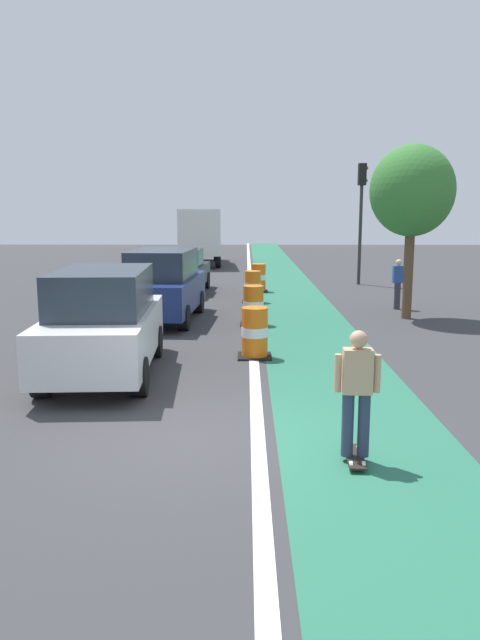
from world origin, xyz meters
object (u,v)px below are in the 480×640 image
at_px(street_tree_sidewalk, 412,192).
at_px(traffic_barrel_far, 258,278).
at_px(parked_suv_second, 163,285).
at_px(traffic_barrel_back, 253,287).
at_px(parked_suv_nearest, 104,322).
at_px(traffic_barrel_mid, 253,306).
at_px(traffic_barrel_front, 255,333).
at_px(parked_sedan_third, 181,271).
at_px(traffic_light_corner, 361,202).
at_px(skateboarder_on_lane, 357,392).
at_px(delivery_truck_down_block, 199,233).
at_px(pedestrian_crossing, 398,283).

bearing_deg(street_tree_sidewalk, traffic_barrel_far, 124.95).
distance_m(parked_suv_second, traffic_barrel_back, 4.50).
bearing_deg(traffic_barrel_far, street_tree_sidewalk, -55.05).
bearing_deg(traffic_barrel_back, street_tree_sidewalk, -35.42).
height_order(parked_suv_second, street_tree_sidewalk, street_tree_sidewalk).
distance_m(parked_suv_nearest, traffic_barrel_mid, 6.07).
xyz_separation_m(traffic_barrel_front, traffic_barrel_back, (0.04, 8.12, 0.00)).
bearing_deg(traffic_barrel_mid, traffic_barrel_far, 87.74).
bearing_deg(traffic_barrel_mid, traffic_barrel_front, -90.24).
distance_m(parked_sedan_third, traffic_light_corner, 8.35).
xyz_separation_m(parked_sedan_third, traffic_barrel_mid, (2.74, -6.79, -0.30)).
bearing_deg(parked_suv_nearest, skateboarder_on_lane, -45.23).
bearing_deg(delivery_truck_down_block, traffic_barrel_back, -78.89).
height_order(traffic_barrel_front, traffic_barrel_far, same).
bearing_deg(delivery_truck_down_block, street_tree_sidewalk, -67.88).
bearing_deg(parked_sedan_third, skateboarder_on_lane, -76.46).
height_order(skateboarder_on_lane, traffic_barrel_back, skateboarder_on_lane).
bearing_deg(parked_suv_second, street_tree_sidewalk, 3.37).
distance_m(traffic_barrel_far, pedestrian_crossing, 6.19).
height_order(parked_sedan_third, traffic_barrel_mid, parked_sedan_third).
distance_m(skateboarder_on_lane, parked_suv_second, 10.75).
xyz_separation_m(parked_suv_second, traffic_barrel_back, (2.61, 3.62, -0.50)).
xyz_separation_m(skateboarder_on_lane, traffic_barrel_back, (-1.15, 13.69, -0.38)).
bearing_deg(pedestrian_crossing, parked_sedan_third, 151.57).
bearing_deg(skateboarder_on_lane, parked_suv_nearest, 134.77).
bearing_deg(delivery_truck_down_block, parked_suv_nearest, -89.89).
bearing_deg(street_tree_sidewalk, traffic_barrel_front, -132.78).
bearing_deg(delivery_truck_down_block, pedestrian_crossing, -65.46).
relative_size(parked_suv_second, delivery_truck_down_block, 0.61).
bearing_deg(parked_suv_second, traffic_barrel_front, -60.22).
bearing_deg(parked_suv_second, traffic_barrel_back, 54.18).
height_order(parked_suv_second, traffic_barrel_front, parked_suv_second).
bearing_deg(pedestrian_crossing, traffic_barrel_mid, -149.22).
bearing_deg(traffic_barrel_far, traffic_barrel_mid, -92.26).
xyz_separation_m(parked_suv_nearest, parked_suv_second, (0.33, 5.95, 0.00)).
relative_size(parked_suv_nearest, traffic_barrel_far, 4.30).
height_order(traffic_barrel_far, pedestrian_crossing, pedestrian_crossing).
xyz_separation_m(parked_suv_nearest, traffic_barrel_mid, (2.92, 5.30, -0.50)).
bearing_deg(traffic_barrel_mid, traffic_light_corner, 63.95).
distance_m(traffic_barrel_back, traffic_barrel_far, 2.88).
bearing_deg(traffic_barrel_back, traffic_barrel_far, 84.91).
bearing_deg(parked_sedan_third, traffic_barrel_back, -42.47).
height_order(traffic_barrel_mid, street_tree_sidewalk, street_tree_sidewalk).
xyz_separation_m(parked_suv_nearest, street_tree_sidewalk, (7.45, 6.37, 2.63)).
height_order(traffic_barrel_mid, traffic_barrel_back, same).
xyz_separation_m(traffic_barrel_back, traffic_barrel_far, (0.26, 2.87, 0.00)).
distance_m(traffic_barrel_back, traffic_light_corner, 7.65).
distance_m(skateboarder_on_lane, parked_suv_nearest, 5.81).
height_order(parked_suv_second, parked_sedan_third, parked_suv_second).
bearing_deg(parked_suv_second, parked_sedan_third, 91.37).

